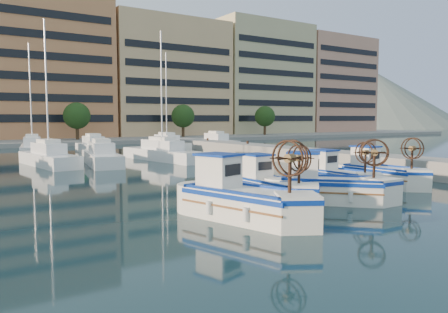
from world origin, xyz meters
TOP-DOWN VIEW (x-y plane):
  - ground at (0.00, 0.00)m, footprint 300.00×300.00m
  - quay at (13.00, 8.00)m, footprint 3.00×60.00m
  - waterfront at (9.23, 65.04)m, footprint 180.00×40.00m
  - hill_east at (140.00, 110.00)m, footprint 160.00×160.00m
  - yacht_marina at (-2.84, 27.72)m, footprint 37.74×22.60m
  - fishing_boat_a at (-3.86, -0.89)m, footprint 3.22×5.08m
  - fishing_boat_b at (-0.84, 1.15)m, footprint 1.82×4.36m
  - fishing_boat_c at (1.33, -0.25)m, footprint 4.44×4.48m
  - fishing_boat_d at (4.58, 2.16)m, footprint 1.81×4.24m
  - fishing_boat_e at (7.58, 1.70)m, footprint 1.95×4.51m

SIDE VIEW (x-z plane):
  - ground at x=0.00m, z-range 0.00..0.00m
  - hill_east at x=140.00m, z-range -25.00..25.00m
  - yacht_marina at x=-2.84m, z-range -5.22..6.28m
  - quay at x=13.00m, z-range 0.00..1.20m
  - fishing_boat_d at x=4.58m, z-range -0.59..2.04m
  - fishing_boat_b at x=-0.84m, z-range -0.61..2.10m
  - fishing_boat_e at x=7.58m, z-range -0.63..2.16m
  - fishing_boat_c at x=1.33m, z-range -0.65..2.25m
  - fishing_boat_a at x=-3.86m, z-range -0.69..2.39m
  - waterfront at x=9.23m, z-range -1.70..23.90m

